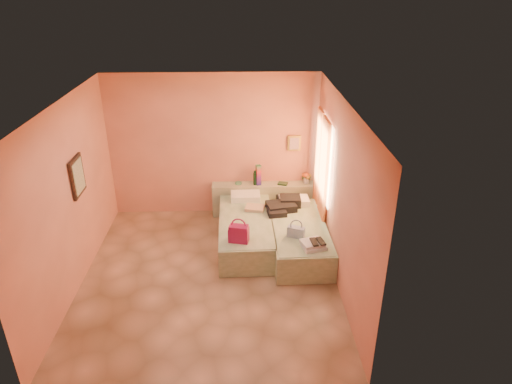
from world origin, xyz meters
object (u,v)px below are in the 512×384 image
at_px(water_bottle, 255,178).
at_px(green_book, 283,184).
at_px(blue_handbag, 296,232).
at_px(towel_stack, 314,245).
at_px(bed_left, 246,232).
at_px(headboard_ledge, 264,199).
at_px(flower_vase, 306,177).
at_px(bed_right, 298,238).
at_px(magenta_handbag, 239,233).

distance_m(water_bottle, green_book, 0.55).
distance_m(blue_handbag, towel_stack, 0.41).
bearing_deg(towel_stack, bed_left, 138.05).
bearing_deg(green_book, blue_handbag, -67.34).
height_order(headboard_ledge, water_bottle, water_bottle).
height_order(water_bottle, towel_stack, water_bottle).
height_order(bed_left, flower_vase, flower_vase).
relative_size(blue_handbag, towel_stack, 0.79).
distance_m(bed_right, towel_stack, 0.79).
xyz_separation_m(bed_left, flower_vase, (1.21, 1.18, 0.53)).
distance_m(green_book, towel_stack, 2.10).
xyz_separation_m(bed_left, green_book, (0.74, 1.13, 0.42)).
bearing_deg(flower_vase, blue_handbag, -102.68).
xyz_separation_m(bed_left, blue_handbag, (0.81, -0.61, 0.34)).
height_order(headboard_ledge, bed_right, headboard_ledge).
relative_size(green_book, magenta_handbag, 0.58).
relative_size(headboard_ledge, flower_vase, 7.91).
height_order(bed_left, blue_handbag, blue_handbag).
bearing_deg(green_book, flower_vase, 25.94).
distance_m(bed_left, magenta_handbag, 0.83).
relative_size(headboard_ledge, water_bottle, 7.32).
height_order(flower_vase, towel_stack, flower_vase).
xyz_separation_m(flower_vase, blue_handbag, (-0.40, -1.78, -0.19)).
bearing_deg(water_bottle, headboard_ledge, 5.68).
bearing_deg(flower_vase, towel_stack, -94.32).
height_order(water_bottle, green_book, water_bottle).
distance_m(headboard_ledge, magenta_handbag, 1.96).
distance_m(bed_right, water_bottle, 1.63).
distance_m(bed_right, blue_handbag, 0.52).
distance_m(bed_left, flower_vase, 1.77).
xyz_separation_m(green_book, blue_handbag, (0.07, -1.74, -0.08)).
relative_size(green_book, towel_stack, 0.52).
bearing_deg(headboard_ledge, bed_left, -107.98).
height_order(bed_left, green_book, green_book).
bearing_deg(magenta_handbag, green_book, 77.06).
bearing_deg(flower_vase, water_bottle, -177.81).
bearing_deg(bed_right, blue_handbag, -105.13).
bearing_deg(blue_handbag, flower_vase, 99.83).
xyz_separation_m(headboard_ledge, magenta_handbag, (-0.50, -1.87, 0.32)).
height_order(bed_right, magenta_handbag, magenta_handbag).
distance_m(flower_vase, blue_handbag, 1.84).
distance_m(bed_right, green_book, 1.43).
xyz_separation_m(water_bottle, magenta_handbag, (-0.32, -1.85, -0.14)).
bearing_deg(bed_left, water_bottle, 78.95).
relative_size(water_bottle, green_book, 1.53).
relative_size(headboard_ledge, blue_handbag, 7.40).
bearing_deg(blue_handbag, headboard_ledge, 126.24).
bearing_deg(magenta_handbag, bed_right, 37.51).
distance_m(headboard_ledge, blue_handbag, 1.83).
xyz_separation_m(blue_handbag, towel_stack, (0.24, -0.33, -0.04)).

